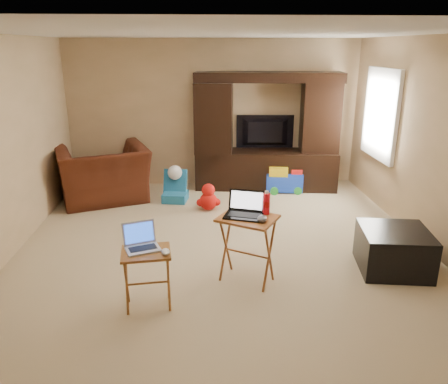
{
  "coord_description": "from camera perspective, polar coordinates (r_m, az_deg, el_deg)",
  "views": [
    {
      "loc": [
        -0.28,
        -4.87,
        2.36
      ],
      "look_at": [
        0.0,
        -0.2,
        0.8
      ],
      "focal_mm": 35.0,
      "sensor_mm": 36.0,
      "label": 1
    }
  ],
  "objects": [
    {
      "name": "floor",
      "position": [
        5.42,
        -0.13,
        -7.37
      ],
      "size": [
        5.5,
        5.5,
        0.0
      ],
      "primitive_type": "plane",
      "color": "#C7AE8A",
      "rests_on": "ground"
    },
    {
      "name": "ceiling",
      "position": [
        4.88,
        -0.15,
        20.08
      ],
      "size": [
        5.5,
        5.5,
        0.0
      ],
      "primitive_type": "plane",
      "rotation": [
        3.14,
        0.0,
        0.0
      ],
      "color": "silver",
      "rests_on": "ground"
    },
    {
      "name": "wall_back",
      "position": [
        7.71,
        -1.34,
        10.17
      ],
      "size": [
        5.0,
        0.0,
        5.0
      ],
      "primitive_type": "plane",
      "rotation": [
        1.57,
        0.0,
        0.0
      ],
      "color": "tan",
      "rests_on": "ground"
    },
    {
      "name": "wall_front",
      "position": [
        2.41,
        3.69,
        -9.07
      ],
      "size": [
        5.0,
        0.0,
        5.0
      ],
      "primitive_type": "plane",
      "rotation": [
        -1.57,
        0.0,
        0.0
      ],
      "color": "tan",
      "rests_on": "ground"
    },
    {
      "name": "wall_right",
      "position": [
        5.72,
        25.87,
        5.4
      ],
      "size": [
        0.0,
        5.5,
        5.5
      ],
      "primitive_type": "plane",
      "rotation": [
        1.57,
        0.0,
        -1.57
      ],
      "color": "tan",
      "rests_on": "ground"
    },
    {
      "name": "window_pane",
      "position": [
        7.05,
        19.92,
        9.55
      ],
      "size": [
        0.0,
        1.2,
        1.2
      ],
      "primitive_type": "plane",
      "rotation": [
        1.57,
        0.0,
        -1.57
      ],
      "color": "white",
      "rests_on": "ground"
    },
    {
      "name": "window_frame",
      "position": [
        7.05,
        19.77,
        9.55
      ],
      "size": [
        0.06,
        1.14,
        1.34
      ],
      "primitive_type": "cube",
      "color": "white",
      "rests_on": "ground"
    },
    {
      "name": "entertainment_center",
      "position": [
        7.51,
        5.62,
        7.82
      ],
      "size": [
        2.46,
        0.88,
        1.97
      ],
      "primitive_type": "cube",
      "rotation": [
        0.0,
        0.0,
        -0.12
      ],
      "color": "black",
      "rests_on": "floor"
    },
    {
      "name": "television",
      "position": [
        7.68,
        5.41,
        7.76
      ],
      "size": [
        1.01,
        0.19,
        0.58
      ],
      "primitive_type": "imported",
      "rotation": [
        0.0,
        0.0,
        3.08
      ],
      "color": "black",
      "rests_on": "entertainment_center"
    },
    {
      "name": "recliner",
      "position": [
        7.2,
        -15.49,
        2.27
      ],
      "size": [
        1.67,
        1.56,
        0.87
      ],
      "primitive_type": "imported",
      "rotation": [
        0.0,
        0.0,
        3.49
      ],
      "color": "#401A0D",
      "rests_on": "floor"
    },
    {
      "name": "child_rocker",
      "position": [
        6.99,
        -6.42,
        0.75
      ],
      "size": [
        0.44,
        0.48,
        0.5
      ],
      "primitive_type": null,
      "rotation": [
        0.0,
        0.0,
        -0.18
      ],
      "color": "#19608D",
      "rests_on": "floor"
    },
    {
      "name": "plush_toy",
      "position": [
        6.59,
        -2.06,
        -0.61
      ],
      "size": [
        0.38,
        0.31,
        0.42
      ],
      "primitive_type": null,
      "color": "red",
      "rests_on": "floor"
    },
    {
      "name": "push_toy",
      "position": [
        7.49,
        7.91,
        1.77
      ],
      "size": [
        0.68,
        0.53,
        0.47
      ],
      "primitive_type": null,
      "rotation": [
        0.0,
        0.0,
        -0.15
      ],
      "color": "blue",
      "rests_on": "floor"
    },
    {
      "name": "ottoman",
      "position": [
        5.2,
        21.28,
        -7.07
      ],
      "size": [
        0.82,
        0.82,
        0.46
      ],
      "primitive_type": "cube",
      "rotation": [
        0.0,
        0.0,
        -0.15
      ],
      "color": "black",
      "rests_on": "floor"
    },
    {
      "name": "tray_table_left",
      "position": [
        4.23,
        -9.95,
        -11.17
      ],
      "size": [
        0.48,
        0.4,
        0.58
      ],
      "primitive_type": "cube",
      "rotation": [
        0.0,
        0.0,
        0.11
      ],
      "color": "#9C5825",
      "rests_on": "floor"
    },
    {
      "name": "tray_table_right",
      "position": [
        4.58,
        3.03,
        -7.49
      ],
      "size": [
        0.7,
        0.67,
        0.72
      ],
      "primitive_type": "cube",
      "rotation": [
        0.0,
        0.0,
        -0.54
      ],
      "color": "#985324",
      "rests_on": "floor"
    },
    {
      "name": "laptop_left",
      "position": [
        4.08,
        -10.65,
        -5.94
      ],
      "size": [
        0.37,
        0.34,
        0.24
      ],
      "primitive_type": "cube",
      "rotation": [
        0.0,
        0.0,
        0.35
      ],
      "color": "#BDBCC1",
      "rests_on": "tray_table_left"
    },
    {
      "name": "laptop_right",
      "position": [
        4.4,
        2.59,
        -1.77
      ],
      "size": [
        0.45,
        0.41,
        0.24
      ],
      "primitive_type": "cube",
      "rotation": [
        0.0,
        0.0,
        -0.32
      ],
      "color": "black",
      "rests_on": "tray_table_right"
    },
    {
      "name": "mouse_left",
      "position": [
        4.0,
        -7.64,
        -7.75
      ],
      "size": [
        0.09,
        0.13,
        0.05
      ],
      "primitive_type": "ellipsoid",
      "rotation": [
        0.0,
        0.0,
        0.11
      ],
      "color": "white",
      "rests_on": "tray_table_left"
    },
    {
      "name": "mouse_right",
      "position": [
        4.33,
        5.01,
        -3.48
      ],
      "size": [
        0.12,
        0.16,
        0.06
      ],
      "primitive_type": "ellipsoid",
      "rotation": [
        0.0,
        0.0,
        -0.22
      ],
      "color": "#444449",
      "rests_on": "tray_table_right"
    },
    {
      "name": "water_bottle",
      "position": [
        4.49,
        5.56,
        -1.54
      ],
      "size": [
        0.07,
        0.07,
        0.22
      ],
      "primitive_type": "cylinder",
      "color": "red",
      "rests_on": "tray_table_right"
    }
  ]
}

